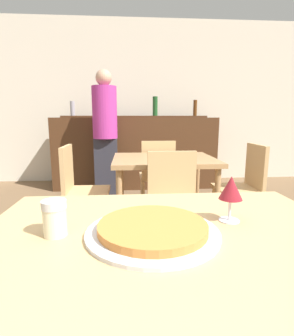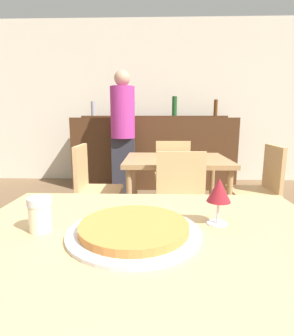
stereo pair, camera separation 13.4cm
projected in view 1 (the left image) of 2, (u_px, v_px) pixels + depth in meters
The scene contains 13 objects.
wall_back at pixel (134, 103), 4.68m from camera, with size 8.00×0.05×2.80m.
dining_table_near at pixel (167, 255), 0.84m from camera, with size 1.19×0.84×0.78m.
dining_table_far at pixel (164, 167), 2.50m from camera, with size 0.95×0.78×0.76m.
bar_counter at pixel (135, 152), 4.34m from camera, with size 2.60×0.56×1.14m.
bar_back_shelf at pixel (135, 114), 4.36m from camera, with size 2.39×0.24×0.34m.
chair_far_side_front at pixel (174, 202), 1.98m from camera, with size 0.40×0.40×0.88m.
chair_far_side_back at pixel (157, 172), 3.07m from camera, with size 0.40×0.40×0.88m.
chair_far_side_left at pixel (79, 185), 2.47m from camera, with size 0.40×0.40×0.88m.
chair_far_side_right at pixel (245, 182), 2.58m from camera, with size 0.40×0.40×0.88m.
pizza_tray at pixel (153, 229), 0.80m from camera, with size 0.41×0.41×0.04m.
cheese_shaker at pixel (55, 218), 0.79m from camera, with size 0.07×0.07×0.11m.
person_standing at pixel (105, 130), 3.66m from camera, with size 0.34×0.34×1.78m.
wine_glass at pixel (231, 189), 0.89m from camera, with size 0.08×0.08×0.16m.
Camera 1 is at (-0.12, -0.76, 1.13)m, focal length 28.00 mm.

